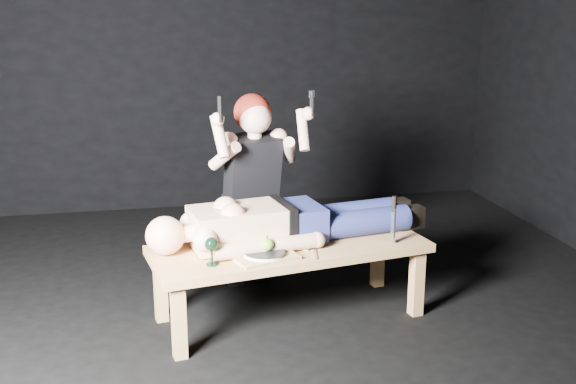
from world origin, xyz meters
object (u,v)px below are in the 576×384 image
Objects in this scene: serving_tray at (264,256)px; goblet at (212,251)px; carving_knife at (394,220)px; table at (290,282)px; lying_man at (292,216)px; kneeling_woman at (248,188)px.

serving_tray is 0.30m from goblet.
goblet is at bearing 177.42° from carving_knife.
lying_man reaches higher than table.
kneeling_woman is at bearing 68.23° from goblet.
carving_knife is (0.55, -0.19, 0.00)m from lying_man.
carving_knife is at bearing -52.56° from kneeling_woman.
lying_man reaches higher than serving_tray.
serving_tray is at bearing -144.59° from table.
table is 5.61× the size of carving_knife.
serving_tray reaches higher than table.
lying_man is at bearing -79.26° from kneeling_woman.
lying_man is at bearing 53.40° from serving_tray.
table is 0.70m from carving_knife.
serving_tray is at bearing 8.32° from goblet.
lying_man is 0.59m from carving_knife.
kneeling_woman is 8.48× the size of goblet.
table is 1.21× the size of kneeling_woman.
kneeling_woman reaches higher than serving_tray.
table is at bearing -86.09° from kneeling_woman.
table is 0.35m from serving_tray.
kneeling_woman is 3.90× the size of serving_tray.
lying_man is 4.93× the size of serving_tray.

